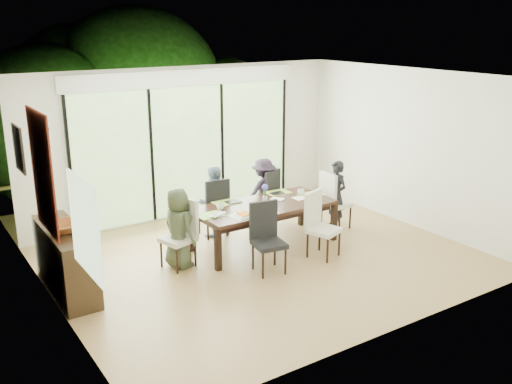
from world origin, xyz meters
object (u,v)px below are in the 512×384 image
person_right_end (336,195)px  person_left_end (179,228)px  laptop (220,215)px  sideboard (66,260)px  chair_far_left (213,206)px  bowl (64,227)px  chair_right_end (336,200)px  chair_far_right (263,196)px  table_top (264,206)px  cup_b (276,202)px  cup_c (301,192)px  cup_a (220,207)px  vase (265,200)px  chair_left_end (178,234)px  person_far_right (263,192)px  chair_near_right (324,225)px  chair_near_left (269,239)px  person_far_left (213,201)px

person_right_end → person_left_end: bearing=-93.5°
laptop → sideboard: bearing=148.1°
chair_far_left → bowl: bearing=22.2°
chair_right_end → chair_far_right: (-0.95, 0.85, 0.00)m
chair_far_left → chair_far_right: same height
table_top → chair_right_end: size_ratio=2.18×
chair_far_left → cup_b: size_ratio=11.00×
cup_c → chair_right_end: bearing=-8.1°
chair_far_right → cup_a: size_ratio=8.87×
vase → sideboard: 3.13m
cup_a → laptop: bearing=-121.0°
chair_left_end → cup_c: size_ratio=8.87×
person_right_end → sideboard: (-4.55, 0.09, -0.15)m
person_far_right → cup_a: 1.43m
table_top → chair_far_right: (0.55, 0.85, -0.16)m
chair_near_right → laptop: (-1.35, 0.77, 0.20)m
chair_right_end → cup_a: bearing=87.3°
vase → cup_b: (0.10, -0.15, -0.01)m
chair_near_left → vase: bearing=68.7°
chair_near_left → chair_left_end: bearing=148.6°
person_left_end → cup_b: 1.64m
person_left_end → person_far_left: size_ratio=1.00×
chair_near_left → bowl: chair_near_left is taller
person_far_right → chair_far_left: bearing=-1.3°
chair_left_end → laptop: chair_left_end is taller
vase → laptop: bearing=-170.5°
vase → cup_b: size_ratio=1.20×
cup_c → chair_far_left: bearing=149.0°
sideboard → cup_b: bearing=-3.5°
chair_near_right → vase: (-0.45, 0.92, 0.24)m
cup_a → cup_b: bearing=-16.4°
table_top → chair_far_left: (-0.45, 0.85, -0.16)m
table_top → bowl: bearing=-179.9°
table_top → cup_a: bearing=167.9°
chair_left_end → chair_far_right: bearing=97.8°
chair_far_right → cup_a: (-1.25, -0.70, 0.23)m
cup_b → bowl: 3.23m
chair_far_right → chair_near_left: size_ratio=1.00×
sideboard → chair_left_end: bearing=-3.4°
cup_c → cup_b: bearing=-162.9°
chair_near_left → cup_c: (1.30, 0.97, 0.23)m
chair_far_right → chair_far_left: bearing=-22.5°
cup_c → sideboard: (-3.87, -0.01, -0.29)m
chair_right_end → sideboard: size_ratio=0.65×
table_top → person_right_end: bearing=0.0°
laptop → sideboard: size_ratio=0.19×
chair_right_end → person_right_end: 0.09m
person_left_end → person_right_end: bearing=-102.4°
chair_far_left → sideboard: chair_far_left is taller
table_top → person_left_end: 1.48m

